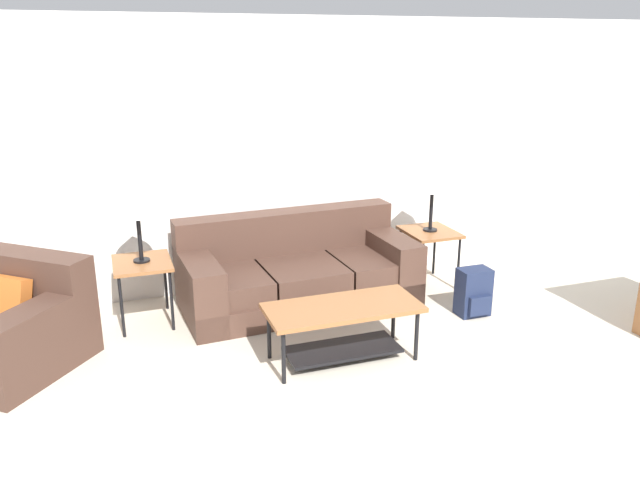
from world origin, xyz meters
TOP-DOWN VIEW (x-y plane):
  - wall_back at (0.00, 3.72)m, footprint 9.10×0.06m
  - couch at (-0.05, 3.14)m, footprint 2.19×1.08m
  - armchair at (-2.49, 2.73)m, footprint 1.43×1.42m
  - coffee_table at (-0.06, 1.95)m, footprint 1.18×0.52m
  - side_table_left at (-1.44, 3.15)m, footprint 0.48×0.56m
  - side_table_right at (1.34, 3.15)m, footprint 0.48×0.56m
  - table_lamp_left at (-1.44, 3.15)m, footprint 0.36×0.36m
  - table_lamp_right at (1.34, 3.15)m, footprint 0.36×0.36m
  - backpack at (1.36, 2.34)m, footprint 0.28×0.27m

SIDE VIEW (x-z plane):
  - backpack at x=1.36m, z-range -0.01..0.43m
  - armchair at x=-2.49m, z-range -0.11..0.69m
  - couch at x=-0.05m, z-range -0.12..0.70m
  - coffee_table at x=-0.06m, z-range 0.11..0.56m
  - side_table_left at x=-1.44m, z-range 0.23..0.79m
  - side_table_right at x=1.34m, z-range 0.23..0.79m
  - table_lamp_left at x=-1.44m, z-range 0.76..1.39m
  - table_lamp_right at x=1.34m, z-range 0.76..1.39m
  - wall_back at x=0.00m, z-range 0.00..2.60m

